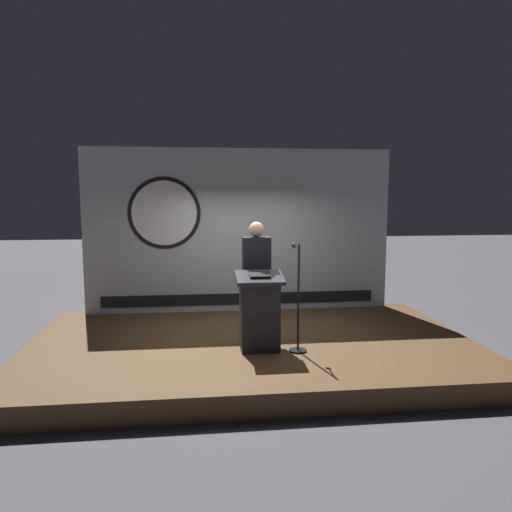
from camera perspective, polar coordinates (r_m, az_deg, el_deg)
ground_plane at (r=7.38m, az=-0.55°, el=-11.89°), size 40.00×40.00×0.00m
stage_platform at (r=7.33m, az=-0.55°, el=-10.78°), size 6.40×4.00×0.30m
banner_display at (r=8.83m, az=-2.16°, el=2.94°), size 5.50×0.12×2.92m
podium at (r=6.69m, az=0.42°, el=-6.54°), size 0.64×0.50×1.08m
speaker_person at (r=7.08m, az=0.04°, el=-2.80°), size 0.40×0.26×1.73m
microphone_stand at (r=6.67m, az=4.87°, el=-6.75°), size 0.24×0.49×1.46m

